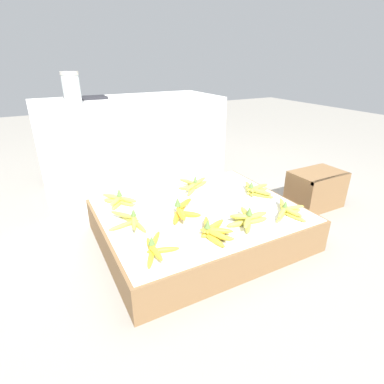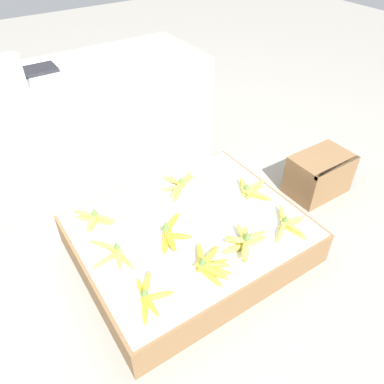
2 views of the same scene
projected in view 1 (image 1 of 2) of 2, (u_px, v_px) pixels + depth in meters
ground_plane at (199, 238)px, 1.75m from camera, size 10.00×10.00×0.00m
display_platform at (200, 224)px, 1.71m from camera, size 1.08×0.88×0.19m
back_vendor_table at (132, 144)px, 2.33m from camera, size 1.34×0.59×0.69m
wooden_crate at (316, 189)px, 2.08m from camera, size 0.36×0.24×0.25m
banana_bunch_front_left at (155, 248)px, 1.29m from camera, size 0.18×0.22×0.09m
banana_bunch_front_midleft at (213, 231)px, 1.41m from camera, size 0.18×0.26×0.10m
banana_bunch_front_midright at (247, 219)px, 1.51m from camera, size 0.23×0.20×0.10m
banana_bunch_front_right at (287, 211)px, 1.61m from camera, size 0.23×0.24×0.08m
banana_bunch_middle_left at (130, 220)px, 1.51m from camera, size 0.17×0.25×0.09m
banana_bunch_middle_midleft at (182, 211)px, 1.59m from camera, size 0.20×0.22×0.11m
banana_bunch_middle_right at (255, 190)px, 1.85m from camera, size 0.17×0.24×0.09m
banana_bunch_back_left at (119, 200)px, 1.71m from camera, size 0.17×0.20×0.09m
banana_bunch_back_midright at (193, 185)px, 1.93m from camera, size 0.23×0.22×0.09m
glass_jar at (72, 88)px, 1.82m from camera, size 0.11×0.11×0.20m
foam_tray_white at (162, 95)px, 2.31m from camera, size 0.21×0.22×0.02m
foam_tray_dark at (86, 98)px, 2.12m from camera, size 0.28×0.15×0.02m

